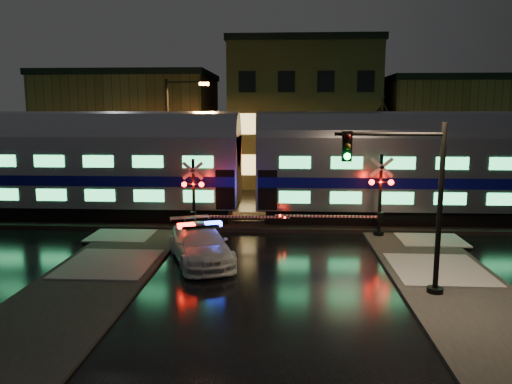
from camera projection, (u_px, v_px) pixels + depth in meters
The scene contains 13 objects.
ground at pixel (273, 249), 22.64m from camera, with size 120.00×120.00×0.00m, color black.
ballast at pixel (275, 222), 27.54m from camera, with size 90.00×4.20×0.24m, color black.
sidewalk_left at pixel (79, 292), 17.08m from camera, with size 4.00×20.00×0.12m, color #2D2D2D.
sidewalk_right at pixel (466, 300), 16.35m from camera, with size 4.00×20.00×0.12m, color #2D2D2D.
building_left at pixel (133, 130), 44.32m from camera, with size 14.00×10.00×9.00m, color #523320.
building_mid at pixel (302, 116), 43.77m from camera, with size 12.00×11.00×11.50m, color brown.
building_right at pixel (453, 134), 42.79m from camera, with size 12.00×10.00×8.50m, color #523320.
train at pixel (248, 163), 27.10m from camera, with size 51.00×3.12×5.92m.
police_car at pixel (200, 244), 20.56m from camera, with size 3.78×5.56×1.66m.
crossing_signal_right at pixel (373, 204), 24.36m from camera, with size 5.81×0.66×4.11m.
crossing_signal_left at pixel (201, 204), 24.85m from camera, with size 5.43×0.64×3.84m.
traffic_light at pixel (412, 206), 16.39m from camera, with size 3.77×0.69×5.83m.
streetlight at pixel (172, 135), 31.12m from camera, with size 2.72×0.28×8.13m.
Camera 1 is at (0.49, -21.94, 6.18)m, focal length 35.00 mm.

